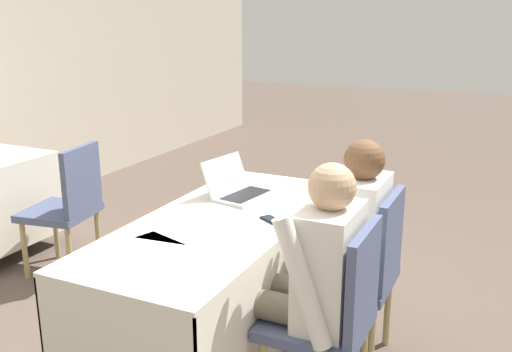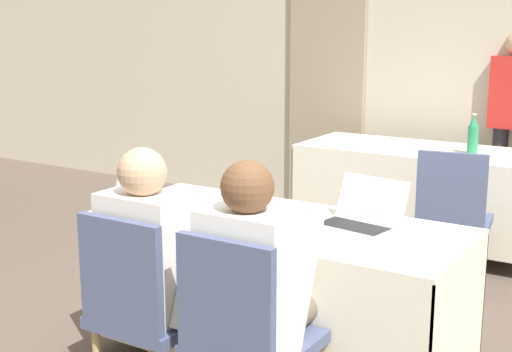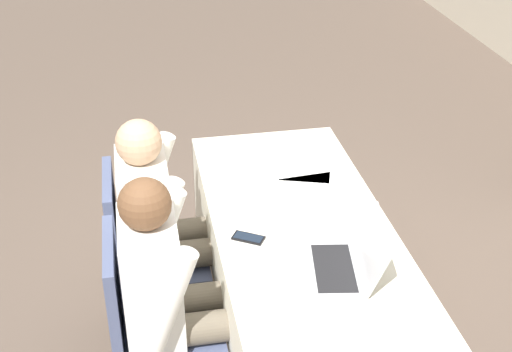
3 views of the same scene
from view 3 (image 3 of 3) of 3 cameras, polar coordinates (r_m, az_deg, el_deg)
The scene contains 11 objects.
ground_plane at distance 3.56m, azimuth 3.22°, elevation -13.77°, with size 24.00×24.00×0.00m, color brown.
conference_table_near at distance 3.19m, azimuth 3.51°, elevation -6.43°, with size 1.75×0.76×0.75m.
laptop at distance 2.79m, azimuth 7.16°, elevation -6.92°, with size 0.39×0.35×0.22m.
cell_phone at distance 2.97m, azimuth -0.61°, elevation -4.97°, with size 0.12×0.14×0.01m.
paper_beside_laptop at distance 3.47m, azimuth 3.51°, elevation 0.42°, with size 0.29×0.35×0.00m.
paper_centre_table at distance 3.35m, azimuth 4.75°, elevation -0.79°, with size 0.24×0.31×0.00m.
paper_left_edge at distance 2.88m, azimuth 6.03°, elevation -6.56°, with size 0.31×0.36×0.00m.
chair_near_left at distance 3.36m, azimuth -9.04°, elevation -5.96°, with size 0.44×0.44×0.91m.
chair_near_right at distance 2.97m, azimuth -8.55°, elevation -11.57°, with size 0.44×0.44×0.91m.
person_checkered_shirt at distance 3.27m, azimuth -7.45°, elevation -3.52°, with size 0.50×0.52×1.17m.
person_white_shirt at distance 2.86m, azimuth -6.70°, elevation -8.98°, with size 0.50×0.52×1.17m.
Camera 3 is at (2.48, -0.66, 2.46)m, focal length 50.00 mm.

